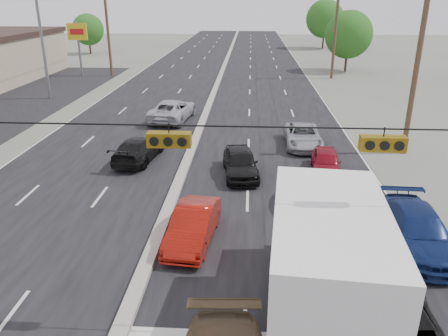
{
  "coord_description": "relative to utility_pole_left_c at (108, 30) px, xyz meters",
  "views": [
    {
      "loc": [
        3.39,
        -9.82,
        8.64
      ],
      "look_at": [
        2.43,
        6.43,
        2.2
      ],
      "focal_mm": 35.0,
      "sensor_mm": 36.0,
      "label": 1
    }
  ],
  "objects": [
    {
      "name": "traffic_signals",
      "position": [
        13.9,
        -40.0,
        0.39
      ],
      "size": [
        25.0,
        0.3,
        0.54
      ],
      "color": "black",
      "rests_on": "ground"
    },
    {
      "name": "queue_car_c",
      "position": [
        19.2,
        -24.05,
        -4.47
      ],
      "size": [
        2.13,
        4.6,
        1.28
      ],
      "primitive_type": "imported",
      "rotation": [
        0.0,
        0.0,
        -0.0
      ],
      "color": "#A1A4A8",
      "rests_on": "ground"
    },
    {
      "name": "pole_sign_far",
      "position": [
        -3.5,
        -0.0,
        -0.7
      ],
      "size": [
        2.2,
        0.25,
        6.0
      ],
      "color": "slate",
      "rests_on": "ground"
    },
    {
      "name": "oncoming_near",
      "position": [
        9.76,
        -27.12,
        -4.44
      ],
      "size": [
        2.43,
        4.8,
        1.33
      ],
      "primitive_type": "imported",
      "rotation": [
        0.0,
        0.0,
        3.01
      ],
      "color": "black",
      "rests_on": "ground"
    },
    {
      "name": "utility_pole_right_c",
      "position": [
        25.0,
        0.0,
        0.0
      ],
      "size": [
        1.6,
        0.3,
        10.0
      ],
      "color": "#422D1E",
      "rests_on": "ground"
    },
    {
      "name": "ground",
      "position": [
        12.5,
        -40.0,
        -5.11
      ],
      "size": [
        200.0,
        200.0,
        0.0
      ],
      "primitive_type": "plane",
      "color": "#606356",
      "rests_on": "ground"
    },
    {
      "name": "parking_lot",
      "position": [
        -4.5,
        -15.0,
        -5.11
      ],
      "size": [
        10.0,
        42.0,
        0.02
      ],
      "primitive_type": "cube",
      "color": "black",
      "rests_on": "ground"
    },
    {
      "name": "oncoming_far",
      "position": [
        10.22,
        -18.54,
        -4.35
      ],
      "size": [
        3.21,
        5.75,
        1.52
      ],
      "primitive_type": "imported",
      "rotation": [
        0.0,
        0.0,
        3.01
      ],
      "color": "#ACAEB4",
      "rests_on": "ground"
    },
    {
      "name": "road_surface",
      "position": [
        12.5,
        -10.0,
        -5.11
      ],
      "size": [
        20.0,
        160.0,
        0.02
      ],
      "primitive_type": "cube",
      "color": "black",
      "rests_on": "ground"
    },
    {
      "name": "queue_car_d",
      "position": [
        22.1,
        -35.56,
        -4.39
      ],
      "size": [
        2.18,
        4.99,
        1.43
      ],
      "primitive_type": "imported",
      "rotation": [
        0.0,
        0.0,
        -0.04
      ],
      "color": "navy",
      "rests_on": "ground"
    },
    {
      "name": "queue_car_e",
      "position": [
        19.9,
        -28.44,
        -4.49
      ],
      "size": [
        1.87,
        3.77,
        1.23
      ],
      "primitive_type": "imported",
      "rotation": [
        0.0,
        0.0,
        -0.12
      ],
      "color": "maroon",
      "rests_on": "ground"
    },
    {
      "name": "utility_pole_left_c",
      "position": [
        0.0,
        0.0,
        0.0
      ],
      "size": [
        1.6,
        0.3,
        10.0
      ],
      "color": "#422D1E",
      "rests_on": "ground"
    },
    {
      "name": "tree_left_far",
      "position": [
        -9.5,
        20.0,
        -1.39
      ],
      "size": [
        4.8,
        4.8,
        6.12
      ],
      "color": "#382619",
      "rests_on": "ground"
    },
    {
      "name": "box_truck",
      "position": [
        17.97,
        -39.82,
        -3.11
      ],
      "size": [
        3.3,
        7.87,
        3.89
      ],
      "rotation": [
        0.0,
        0.0,
        -0.08
      ],
      "color": "black",
      "rests_on": "ground"
    },
    {
      "name": "queue_car_b",
      "position": [
        18.8,
        -32.81,
        -4.38
      ],
      "size": [
        1.61,
        4.44,
        1.45
      ],
      "primitive_type": "imported",
      "rotation": [
        0.0,
        0.0,
        -0.02
      ],
      "color": "silver",
      "rests_on": "ground"
    },
    {
      "name": "utility_pole_right_b",
      "position": [
        25.0,
        -25.0,
        0.0
      ],
      "size": [
        1.6,
        0.3,
        10.0
      ],
      "color": "#422D1E",
      "rests_on": "ground"
    },
    {
      "name": "center_median",
      "position": [
        12.5,
        -10.0,
        -5.01
      ],
      "size": [
        0.5,
        160.0,
        0.2
      ],
      "primitive_type": "cube",
      "color": "gray",
      "rests_on": "ground"
    },
    {
      "name": "queue_car_a",
      "position": [
        15.5,
        -29.01,
        -4.41
      ],
      "size": [
        2.15,
        4.29,
        1.4
      ],
      "primitive_type": "imported",
      "rotation": [
        0.0,
        0.0,
        0.12
      ],
      "color": "black",
      "rests_on": "ground"
    },
    {
      "name": "tree_right_mid",
      "position": [
        27.5,
        5.0,
        -0.77
      ],
      "size": [
        5.6,
        5.6,
        7.14
      ],
      "color": "#382619",
      "rests_on": "ground"
    },
    {
      "name": "tree_right_far",
      "position": [
        28.5,
        30.0,
        -0.15
      ],
      "size": [
        6.4,
        6.4,
        8.16
      ],
      "color": "#382619",
      "rests_on": "ground"
    },
    {
      "name": "red_sedan",
      "position": [
        13.9,
        -35.61,
        -4.44
      ],
      "size": [
        1.86,
        4.2,
        1.34
      ],
      "primitive_type": "imported",
      "rotation": [
        0.0,
        0.0,
        -0.11
      ],
      "color": "maroon",
      "rests_on": "ground"
    }
  ]
}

